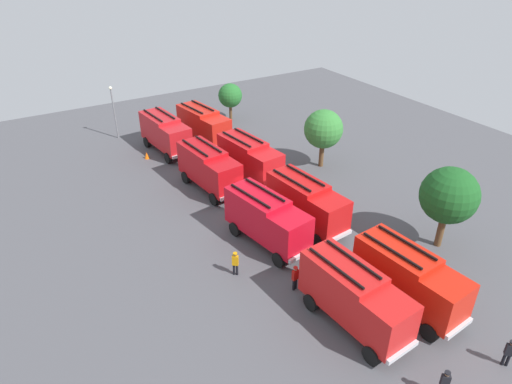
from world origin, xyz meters
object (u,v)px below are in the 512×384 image
at_px(firefighter_2, 295,277).
at_px(firefighter_4, 235,262).
at_px(fire_truck_2, 267,218).
at_px(fire_truck_7, 409,277).
at_px(firefighter_0, 324,255).
at_px(fire_truck_1, 209,167).
at_px(firefighter_3, 445,383).
at_px(lamppost, 114,108).
at_px(traffic_cone_0, 147,155).
at_px(fire_truck_6, 306,202).
at_px(firefighter_1, 509,352).
at_px(tree_1, 323,129).
at_px(tree_2, 449,196).
at_px(fire_truck_3, 355,296).
at_px(tree_0, 230,96).
at_px(fire_truck_5, 250,158).
at_px(fire_truck_0, 165,132).
at_px(fire_truck_4, 203,124).

height_order(firefighter_2, firefighter_4, firefighter_4).
bearing_deg(fire_truck_2, fire_truck_7, 12.27).
bearing_deg(firefighter_0, fire_truck_7, -145.12).
bearing_deg(fire_truck_2, fire_truck_1, 170.83).
height_order(firefighter_3, lamppost, lamppost).
distance_m(fire_truck_1, traffic_cone_0, 9.55).
height_order(fire_truck_6, firefighter_1, fire_truck_6).
xyz_separation_m(tree_1, tree_2, (14.87, -0.74, 0.35)).
distance_m(firefighter_1, tree_1, 25.03).
xyz_separation_m(fire_truck_3, lamppost, (-34.83, -3.71, 1.35)).
bearing_deg(tree_1, tree_0, -174.63).
relative_size(fire_truck_1, firefighter_2, 4.11).
relative_size(firefighter_0, firefighter_1, 1.00).
height_order(fire_truck_2, firefighter_4, fire_truck_2).
bearing_deg(fire_truck_5, firefighter_3, -15.12).
bearing_deg(traffic_cone_0, firefighter_4, -2.72).
height_order(firefighter_0, lamppost, lamppost).
height_order(fire_truck_0, fire_truck_3, same).
xyz_separation_m(fire_truck_3, firefighter_1, (6.54, 5.01, -1.15)).
height_order(firefighter_2, tree_1, tree_1).
xyz_separation_m(firefighter_0, firefighter_4, (-2.35, -5.59, 0.03)).
bearing_deg(fire_truck_0, firefighter_3, -4.24).
bearing_deg(tree_1, firefighter_4, -56.40).
distance_m(fire_truck_4, fire_truck_7, 29.13).
relative_size(fire_truck_6, tree_1, 1.28).
relative_size(fire_truck_7, tree_1, 1.28).
distance_m(firefighter_2, tree_0, 31.42).
xyz_separation_m(firefighter_1, lamppost, (-41.37, -8.73, 2.51)).
distance_m(firefighter_3, lamppost, 41.21).
distance_m(firefighter_0, firefighter_2, 3.14).
relative_size(fire_truck_3, firefighter_4, 4.06).
xyz_separation_m(fire_truck_2, fire_truck_7, (9.90, 3.87, 0.00)).
relative_size(fire_truck_0, tree_0, 1.66).
height_order(fire_truck_6, fire_truck_7, same).
distance_m(fire_truck_6, firefighter_1, 16.41).
relative_size(fire_truck_5, tree_0, 1.67).
xyz_separation_m(fire_truck_5, tree_2, (16.24, 6.62, 2.08)).
distance_m(fire_truck_0, firefighter_0, 23.72).
xyz_separation_m(firefighter_0, tree_1, (-12.44, 9.59, 2.89)).
xyz_separation_m(firefighter_3, traffic_cone_0, (-34.07, -3.28, -0.69)).
height_order(fire_truck_4, firefighter_4, fire_truck_4).
relative_size(fire_truck_3, firefighter_0, 4.16).
bearing_deg(fire_truck_3, fire_truck_0, 176.60).
bearing_deg(tree_1, traffic_cone_0, -126.50).
bearing_deg(fire_truck_3, firefighter_0, 155.68).
height_order(fire_truck_0, lamppost, lamppost).
relative_size(fire_truck_0, firefighter_0, 4.19).
distance_m(traffic_cone_0, lamppost, 7.59).
bearing_deg(tree_0, firefighter_0, -15.88).
height_order(fire_truck_0, fire_truck_7, same).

